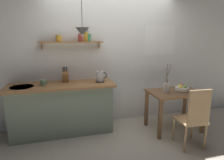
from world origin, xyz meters
TOP-DOWN VIEW (x-y plane):
  - ground_plane at (0.00, 0.00)m, footprint 14.00×14.00m
  - back_wall at (0.20, 0.65)m, footprint 6.80×0.11m
  - kitchen_counter at (-1.00, 0.32)m, footprint 1.83×0.63m
  - wall_shelf at (-0.70, 0.49)m, footprint 1.13×0.20m
  - dining_table at (1.01, -0.09)m, footprint 0.96×0.64m
  - dining_chair_near at (0.93, -0.73)m, footprint 0.43×0.42m
  - fruit_bowl at (1.15, -0.10)m, footprint 0.25×0.25m
  - twig_vase at (0.81, -0.11)m, footprint 0.11×0.11m
  - electric_kettle at (-0.31, 0.30)m, footprint 0.24×0.16m
  - knife_block at (-0.92, 0.44)m, footprint 0.11×0.18m
  - coffee_mug_by_sink at (-1.29, 0.27)m, footprint 0.12×0.08m
  - pendant_lamp at (-0.61, 0.23)m, footprint 0.23×0.23m

SIDE VIEW (x-z plane):
  - ground_plane at x=0.00m, z-range 0.00..0.00m
  - kitchen_counter at x=-1.00m, z-range 0.01..0.92m
  - dining_chair_near at x=0.93m, z-range 0.04..1.02m
  - dining_table at x=1.01m, z-range 0.24..0.98m
  - fruit_bowl at x=1.15m, z-range 0.73..0.86m
  - twig_vase at x=0.81m, z-range 0.57..1.10m
  - coffee_mug_by_sink at x=-1.29m, z-range 0.92..1.02m
  - electric_kettle at x=-0.31m, z-range 0.91..1.13m
  - knife_block at x=-0.92m, z-range 0.89..1.17m
  - back_wall at x=0.20m, z-range 0.00..2.70m
  - wall_shelf at x=-0.70m, z-range 1.51..1.85m
  - pendant_lamp at x=-0.61m, z-range 1.52..2.09m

